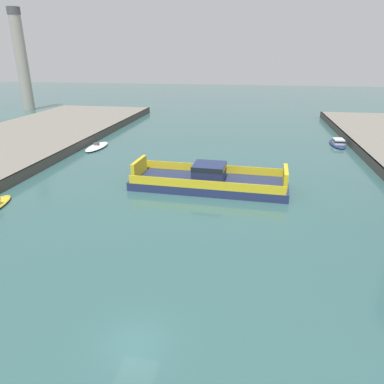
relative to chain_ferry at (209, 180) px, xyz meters
name	(u,v)px	position (x,y,z in m)	size (l,w,h in m)	color
ground_plane	(134,344)	(-1.09, -28.02, -1.03)	(400.00, 400.00, 0.00)	#335B5B
chain_ferry	(209,180)	(0.00, 0.00, 0.00)	(20.85, 8.00, 3.32)	navy
moored_boat_near_left	(338,143)	(21.96, 27.79, -0.52)	(2.75, 7.98, 1.35)	navy
moored_boat_near_right	(97,147)	(-23.74, 17.63, -0.74)	(2.94, 8.03, 1.07)	white
smokestack_distant_a	(21,57)	(-65.65, 60.54, 14.77)	(3.73, 3.73, 29.59)	#9E998E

